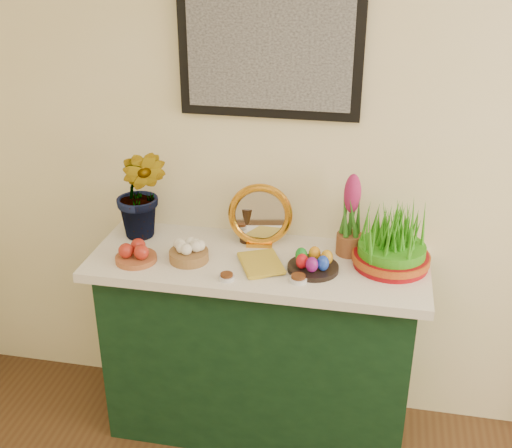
{
  "coord_description": "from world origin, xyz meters",
  "views": [
    {
      "loc": [
        -0.04,
        -0.3,
        2.16
      ],
      "look_at": [
        -0.49,
        1.95,
        1.07
      ],
      "focal_mm": 45.0,
      "sensor_mm": 36.0,
      "label": 1
    }
  ],
  "objects": [
    {
      "name": "mirror",
      "position": [
        -0.51,
        2.13,
        1.02
      ],
      "size": [
        0.28,
        0.1,
        0.28
      ],
      "color": "orange",
      "rests_on": "tablecloth"
    },
    {
      "name": "spice_dish_left",
      "position": [
        -0.58,
        1.81,
        0.9
      ],
      "size": [
        0.06,
        0.06,
        0.03
      ],
      "color": "silver",
      "rests_on": "tablecloth"
    },
    {
      "name": "hyacinth_pink",
      "position": [
        -0.12,
        2.12,
        1.05
      ],
      "size": [
        0.11,
        0.11,
        0.36
      ],
      "color": "brown",
      "rests_on": "tablecloth"
    },
    {
      "name": "spice_dish_right",
      "position": [
        -0.3,
        1.85,
        0.9
      ],
      "size": [
        0.07,
        0.07,
        0.03
      ],
      "color": "silver",
      "rests_on": "tablecloth"
    },
    {
      "name": "wheatgrass_sabzeh",
      "position": [
        0.05,
        2.05,
        1.0
      ],
      "size": [
        0.31,
        0.31,
        0.26
      ],
      "color": "maroon",
      "rests_on": "tablecloth"
    },
    {
      "name": "tablecloth",
      "position": [
        -0.49,
        2.0,
        0.87
      ],
      "size": [
        1.4,
        0.55,
        0.04
      ],
      "primitive_type": "cube",
      "color": "white",
      "rests_on": "sideboard"
    },
    {
      "name": "apple_bowl",
      "position": [
        -0.98,
        1.88,
        0.93
      ],
      "size": [
        0.22,
        0.22,
        0.09
      ],
      "color": "#A3562F",
      "rests_on": "tablecloth"
    },
    {
      "name": "book",
      "position": [
        -0.54,
        1.91,
        0.9
      ],
      "size": [
        0.22,
        0.25,
        0.03
      ],
      "primitive_type": "imported",
      "rotation": [
        0.0,
        0.0,
        0.44
      ],
      "color": "gold",
      "rests_on": "tablecloth"
    },
    {
      "name": "garlic_basket",
      "position": [
        -0.77,
        1.93,
        0.93
      ],
      "size": [
        0.17,
        0.17,
        0.09
      ],
      "color": "#9E6C40",
      "rests_on": "tablecloth"
    },
    {
      "name": "hyacinth_green",
      "position": [
        -1.02,
        2.11,
        1.17
      ],
      "size": [
        0.29,
        0.25,
        0.55
      ],
      "primitive_type": "imported",
      "rotation": [
        0.0,
        0.0,
        -0.07
      ],
      "color": "#2C6F1D",
      "rests_on": "tablecloth"
    },
    {
      "name": "sideboard",
      "position": [
        -0.49,
        2.0,
        0.42
      ],
      "size": [
        1.3,
        0.45,
        0.85
      ],
      "primitive_type": "cube",
      "color": "#123319",
      "rests_on": "ground"
    },
    {
      "name": "egg_plate",
      "position": [
        -0.25,
        1.94,
        0.92
      ],
      "size": [
        0.22,
        0.22,
        0.08
      ],
      "color": "black",
      "rests_on": "tablecloth"
    },
    {
      "name": "vinegar_cruet",
      "position": [
        -0.56,
        2.15,
        0.98
      ],
      "size": [
        0.07,
        0.07,
        0.21
      ],
      "color": "black",
      "rests_on": "tablecloth"
    }
  ]
}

